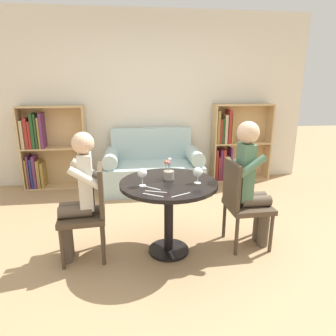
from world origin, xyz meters
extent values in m
plane|color=tan|center=(0.00, 0.00, 0.00)|extent=(16.00, 16.00, 0.00)
cube|color=silver|center=(0.00, 2.31, 1.35)|extent=(5.20, 0.05, 2.70)
cylinder|color=black|center=(0.00, 0.00, 0.72)|extent=(0.92, 0.92, 0.03)
cylinder|color=black|center=(0.00, 0.00, 0.37)|extent=(0.09, 0.09, 0.67)
cylinder|color=black|center=(0.00, 0.00, 0.01)|extent=(0.40, 0.40, 0.03)
cube|color=#A8C1C1|center=(0.00, 1.84, 0.21)|extent=(1.50, 0.80, 0.42)
cube|color=#A8C1C1|center=(0.00, 2.16, 0.67)|extent=(1.28, 0.16, 0.50)
cylinder|color=#A8C1C1|center=(-0.64, 1.84, 0.53)|extent=(0.22, 0.72, 0.22)
cylinder|color=#A8C1C1|center=(0.64, 1.84, 0.53)|extent=(0.22, 0.72, 0.22)
cube|color=tan|center=(-1.52, 2.26, 0.64)|extent=(0.98, 0.02, 1.29)
cube|color=tan|center=(-1.99, 2.13, 0.64)|extent=(0.02, 0.28, 1.29)
cube|color=tan|center=(-1.04, 2.13, 0.64)|extent=(0.02, 0.28, 1.29)
cube|color=tan|center=(-1.52, 2.13, 0.01)|extent=(0.93, 0.28, 0.02)
cube|color=tan|center=(-1.52, 2.13, 0.64)|extent=(0.93, 0.28, 0.02)
cube|color=tan|center=(-1.52, 2.13, 1.28)|extent=(0.93, 0.28, 0.02)
cube|color=olive|center=(-1.95, 2.12, 0.25)|extent=(0.03, 0.23, 0.46)
cube|color=#602D5B|center=(-1.92, 2.12, 0.28)|extent=(0.03, 0.23, 0.52)
cube|color=navy|center=(-1.88, 2.12, 0.25)|extent=(0.03, 0.23, 0.47)
cube|color=#602D5B|center=(-1.84, 2.12, 0.28)|extent=(0.04, 0.23, 0.51)
cube|color=olive|center=(-1.78, 2.12, 0.24)|extent=(0.05, 0.23, 0.44)
cube|color=olive|center=(-1.72, 2.12, 0.22)|extent=(0.04, 0.23, 0.40)
cube|color=tan|center=(-1.94, 2.12, 0.87)|extent=(0.05, 0.23, 0.43)
cube|color=maroon|center=(-1.88, 2.12, 0.89)|extent=(0.05, 0.23, 0.46)
cube|color=maroon|center=(-1.83, 2.12, 0.86)|extent=(0.03, 0.23, 0.42)
cube|color=#234723|center=(-1.79, 2.12, 0.92)|extent=(0.05, 0.23, 0.53)
cube|color=#234723|center=(-1.74, 2.12, 0.91)|extent=(0.03, 0.23, 0.52)
cube|color=olive|center=(-1.70, 2.12, 0.89)|extent=(0.03, 0.23, 0.47)
cube|color=#602D5B|center=(-1.66, 2.12, 0.92)|extent=(0.04, 0.23, 0.53)
cube|color=tan|center=(1.52, 2.26, 0.64)|extent=(0.98, 0.02, 1.29)
cube|color=tan|center=(1.04, 2.13, 0.64)|extent=(0.02, 0.28, 1.29)
cube|color=tan|center=(1.99, 2.13, 0.64)|extent=(0.02, 0.28, 1.29)
cube|color=tan|center=(1.52, 2.13, 0.01)|extent=(0.93, 0.28, 0.02)
cube|color=tan|center=(1.52, 2.13, 0.64)|extent=(0.93, 0.28, 0.02)
cube|color=tan|center=(1.52, 2.13, 1.28)|extent=(0.93, 0.28, 0.02)
cube|color=maroon|center=(1.08, 2.12, 0.28)|extent=(0.04, 0.23, 0.52)
cube|color=maroon|center=(1.13, 2.12, 0.23)|extent=(0.03, 0.23, 0.41)
cube|color=#602D5B|center=(1.16, 2.12, 0.28)|extent=(0.03, 0.23, 0.52)
cube|color=maroon|center=(1.21, 2.12, 0.28)|extent=(0.05, 0.23, 0.53)
cube|color=tan|center=(1.28, 2.12, 0.23)|extent=(0.05, 0.23, 0.41)
cube|color=#602D5B|center=(1.33, 2.12, 0.30)|extent=(0.03, 0.23, 0.55)
cube|color=olive|center=(1.09, 2.12, 0.92)|extent=(0.04, 0.23, 0.53)
cube|color=maroon|center=(1.13, 2.12, 0.86)|extent=(0.03, 0.23, 0.40)
cube|color=#234723|center=(1.17, 2.12, 0.85)|extent=(0.03, 0.23, 0.40)
cube|color=tan|center=(1.21, 2.12, 0.89)|extent=(0.05, 0.23, 0.47)
cube|color=maroon|center=(1.27, 2.12, 0.93)|extent=(0.05, 0.23, 0.54)
cube|color=olive|center=(1.32, 2.12, 0.90)|extent=(0.03, 0.23, 0.49)
cylinder|color=#473828|center=(-1.01, 0.19, 0.20)|extent=(0.04, 0.04, 0.40)
cylinder|color=#473828|center=(-0.98, -0.17, 0.20)|extent=(0.04, 0.04, 0.40)
cylinder|color=#473828|center=(-0.65, 0.21, 0.20)|extent=(0.04, 0.04, 0.40)
cylinder|color=#473828|center=(-0.63, -0.14, 0.20)|extent=(0.04, 0.04, 0.40)
cube|color=#473828|center=(-0.82, 0.02, 0.42)|extent=(0.45, 0.45, 0.05)
cube|color=#473828|center=(-0.63, 0.04, 0.68)|extent=(0.07, 0.38, 0.45)
cylinder|color=#473828|center=(1.00, -0.14, 0.20)|extent=(0.04, 0.04, 0.40)
cylinder|color=#473828|center=(0.99, 0.22, 0.20)|extent=(0.04, 0.04, 0.40)
cylinder|color=#473828|center=(0.64, -0.15, 0.20)|extent=(0.04, 0.04, 0.40)
cylinder|color=#473828|center=(0.63, 0.21, 0.20)|extent=(0.04, 0.04, 0.40)
cube|color=#473828|center=(0.82, 0.04, 0.42)|extent=(0.43, 0.43, 0.05)
cube|color=#473828|center=(0.63, 0.03, 0.68)|extent=(0.05, 0.38, 0.45)
cylinder|color=brown|center=(-0.98, 0.06, 0.23)|extent=(0.11, 0.11, 0.45)
cylinder|color=brown|center=(-0.97, -0.05, 0.23)|extent=(0.11, 0.11, 0.45)
cylinder|color=brown|center=(-0.87, 0.07, 0.50)|extent=(0.31, 0.13, 0.11)
cylinder|color=brown|center=(-0.86, -0.04, 0.50)|extent=(0.31, 0.13, 0.11)
cube|color=silver|center=(-0.76, 0.02, 0.76)|extent=(0.13, 0.21, 0.52)
cylinder|color=silver|center=(-0.77, 0.16, 0.84)|extent=(0.29, 0.09, 0.23)
cylinder|color=silver|center=(-0.75, -0.11, 0.84)|extent=(0.29, 0.09, 0.23)
sphere|color=beige|center=(-0.76, 0.02, 1.12)|extent=(0.20, 0.20, 0.20)
cylinder|color=brown|center=(0.98, -0.01, 0.23)|extent=(0.11, 0.11, 0.45)
cylinder|color=brown|center=(0.98, 0.10, 0.23)|extent=(0.11, 0.11, 0.45)
cylinder|color=brown|center=(0.87, -0.02, 0.50)|extent=(0.30, 0.12, 0.11)
cylinder|color=brown|center=(0.87, 0.09, 0.50)|extent=(0.30, 0.12, 0.11)
cube|color=#517A5B|center=(0.76, 0.04, 0.79)|extent=(0.13, 0.20, 0.57)
cylinder|color=#517A5B|center=(0.76, -0.10, 0.88)|extent=(0.29, 0.08, 0.23)
cylinder|color=#517A5B|center=(0.75, 0.17, 0.88)|extent=(0.29, 0.08, 0.23)
sphere|color=beige|center=(0.76, 0.04, 1.18)|extent=(0.21, 0.21, 0.21)
cylinder|color=white|center=(-0.25, -0.08, 0.74)|extent=(0.06, 0.06, 0.00)
cylinder|color=white|center=(-0.25, -0.08, 0.78)|extent=(0.01, 0.01, 0.08)
sphere|color=white|center=(-0.25, -0.08, 0.86)|extent=(0.09, 0.09, 0.09)
cylinder|color=white|center=(0.26, -0.07, 0.74)|extent=(0.06, 0.06, 0.00)
cylinder|color=white|center=(0.26, -0.07, 0.77)|extent=(0.01, 0.01, 0.07)
sphere|color=white|center=(0.26, -0.07, 0.84)|extent=(0.09, 0.09, 0.09)
sphere|color=maroon|center=(0.26, -0.07, 0.83)|extent=(0.07, 0.07, 0.07)
cylinder|color=#9E9384|center=(0.01, 0.08, 0.78)|extent=(0.10, 0.10, 0.08)
cylinder|color=#4C7A42|center=(0.02, 0.11, 0.87)|extent=(0.00, 0.01, 0.11)
sphere|color=silver|center=(0.02, 0.11, 0.92)|extent=(0.04, 0.04, 0.04)
cylinder|color=#4C7A42|center=(0.01, 0.07, 0.86)|extent=(0.01, 0.01, 0.08)
sphere|color=#D16684|center=(0.01, 0.07, 0.90)|extent=(0.04, 0.04, 0.04)
cylinder|color=#4C7A42|center=(-0.02, 0.09, 0.86)|extent=(0.00, 0.01, 0.09)
sphere|color=#E07F4C|center=(-0.02, 0.09, 0.90)|extent=(0.04, 0.04, 0.04)
cube|color=silver|center=(-0.18, -0.32, 0.74)|extent=(0.17, 0.11, 0.00)
cube|color=silver|center=(0.06, -0.35, 0.74)|extent=(0.18, 0.09, 0.00)
cube|color=silver|center=(-0.17, -0.15, 0.74)|extent=(0.15, 0.13, 0.00)
cube|color=silver|center=(-0.14, -0.25, 0.74)|extent=(0.18, 0.08, 0.00)
camera|label=1|loc=(-0.35, -2.63, 1.64)|focal=32.00mm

